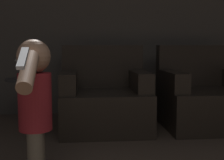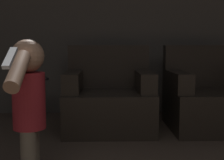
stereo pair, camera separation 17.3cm
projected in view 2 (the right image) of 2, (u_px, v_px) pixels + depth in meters
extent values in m
cube|color=#51493F|center=(112.00, 12.00, 3.98)|extent=(8.40, 0.05, 2.60)
cube|color=black|center=(109.00, 110.00, 3.25)|extent=(0.91, 0.84, 0.41)
cube|color=black|center=(108.00, 66.00, 3.54)|extent=(0.90, 0.17, 0.47)
cube|color=black|center=(73.00, 81.00, 3.21)|extent=(0.17, 0.68, 0.20)
cube|color=black|center=(145.00, 81.00, 3.23)|extent=(0.17, 0.68, 0.20)
cube|color=black|center=(212.00, 110.00, 3.27)|extent=(0.91, 0.84, 0.41)
cube|color=black|center=(203.00, 66.00, 3.56)|extent=(0.90, 0.17, 0.47)
cube|color=black|center=(178.00, 81.00, 3.23)|extent=(0.17, 0.68, 0.20)
cylinder|color=brown|center=(29.00, 160.00, 1.90)|extent=(0.10, 0.10, 0.37)
cylinder|color=brown|center=(32.00, 154.00, 2.01)|extent=(0.10, 0.10, 0.37)
cylinder|color=maroon|center=(29.00, 101.00, 1.92)|extent=(0.20, 0.20, 0.35)
sphere|color=#A37556|center=(28.00, 56.00, 1.89)|extent=(0.20, 0.20, 0.20)
cylinder|color=#A37556|center=(32.00, 99.00, 2.04)|extent=(0.08, 0.08, 0.29)
cylinder|color=#A37556|center=(18.00, 71.00, 1.64)|extent=(0.08, 0.29, 0.22)
cube|color=white|center=(10.00, 58.00, 1.51)|extent=(0.04, 0.16, 0.10)
cylinder|color=black|center=(31.00, 105.00, 3.23)|extent=(0.06, 0.06, 0.53)
cylinder|color=#2D2B28|center=(30.00, 79.00, 3.20)|extent=(0.38, 0.38, 0.02)
cylinder|color=#262626|center=(30.00, 69.00, 3.19)|extent=(0.04, 0.04, 0.18)
cone|color=#9E937F|center=(29.00, 54.00, 3.17)|extent=(0.18, 0.18, 0.14)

